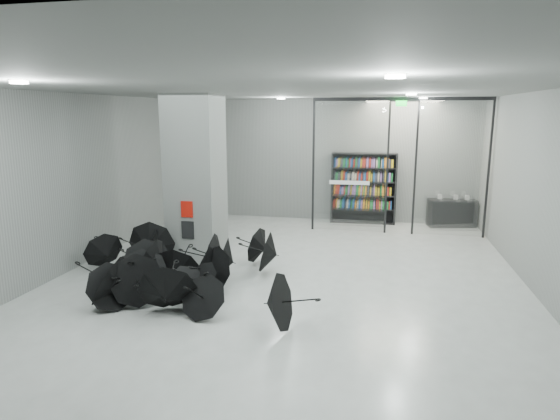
% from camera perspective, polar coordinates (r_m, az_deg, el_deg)
% --- Properties ---
extents(room, '(14.00, 14.02, 4.01)m').
position_cam_1_polar(room, '(9.05, -0.09, 7.03)').
color(room, gray).
rests_on(room, ground).
extents(column, '(1.20, 1.20, 4.00)m').
position_cam_1_polar(column, '(11.78, -10.05, 3.78)').
color(column, slate).
rests_on(column, ground).
extents(fire_cabinet, '(0.28, 0.04, 0.38)m').
position_cam_1_polar(fire_cabinet, '(11.32, -11.09, 0.09)').
color(fire_cabinet, '#A50A07').
rests_on(fire_cabinet, column).
extents(info_panel, '(0.30, 0.03, 0.42)m').
position_cam_1_polar(info_panel, '(11.43, -11.00, -2.37)').
color(info_panel, black).
rests_on(info_panel, column).
extents(exit_sign, '(0.30, 0.06, 0.15)m').
position_cam_1_polar(exit_sign, '(14.14, 14.33, 12.27)').
color(exit_sign, '#0CE533').
rests_on(exit_sign, room).
extents(glass_partition, '(5.06, 0.08, 4.00)m').
position_cam_1_polar(glass_partition, '(14.41, 13.94, 5.73)').
color(glass_partition, silver).
rests_on(glass_partition, ground).
extents(bookshelf, '(2.10, 0.49, 2.30)m').
position_cam_1_polar(bookshelf, '(15.77, 9.96, 2.59)').
color(bookshelf, black).
rests_on(bookshelf, ground).
extents(shop_counter, '(1.54, 0.88, 0.87)m').
position_cam_1_polar(shop_counter, '(16.11, 19.85, -0.32)').
color(shop_counter, black).
rests_on(shop_counter, ground).
extents(umbrella_cluster, '(5.47, 4.42, 1.29)m').
position_cam_1_polar(umbrella_cluster, '(9.93, -12.34, -7.84)').
color(umbrella_cluster, black).
rests_on(umbrella_cluster, ground).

